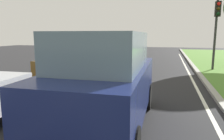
{
  "coord_description": "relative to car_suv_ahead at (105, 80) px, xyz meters",
  "views": [
    {
      "loc": [
        2.39,
        4.01,
        2.22
      ],
      "look_at": [
        0.8,
        9.92,
        1.2
      ],
      "focal_mm": 33.89,
      "sensor_mm": 36.0,
      "label": 1
    }
  ],
  "objects": [
    {
      "name": "curb_right",
      "position": [
        3.12,
        5.34,
        -1.11
      ],
      "size": [
        0.24,
        48.0,
        0.12
      ],
      "primitive_type": "cube",
      "color": "#9E9B93",
      "rests_on": "ground"
    },
    {
      "name": "lane_line_right_edge",
      "position": [
        2.62,
        5.34,
        -1.16
      ],
      "size": [
        0.12,
        32.0,
        0.01
      ],
      "primitive_type": "cube",
      "color": "silver",
      "rests_on": "ground"
    },
    {
      "name": "ground_plane",
      "position": [
        -0.98,
        5.34,
        -1.17
      ],
      "size": [
        60.0,
        60.0,
        0.0
      ],
      "primitive_type": "plane",
      "color": "#262628"
    },
    {
      "name": "car_suv_ahead",
      "position": [
        0.0,
        0.0,
        0.0
      ],
      "size": [
        2.03,
        4.53,
        2.28
      ],
      "rotation": [
        0.0,
        0.0,
        0.02
      ],
      "color": "navy",
      "rests_on": "ground"
    },
    {
      "name": "traffic_light_near_right",
      "position": [
        4.15,
        9.67,
        1.84
      ],
      "size": [
        0.32,
        0.5,
        4.42
      ],
      "color": "#2D2D2D",
      "rests_on": "ground"
    },
    {
      "name": "lane_line_center",
      "position": [
        -1.68,
        5.34,
        -1.16
      ],
      "size": [
        0.12,
        32.0,
        0.01
      ],
      "primitive_type": "cube",
      "color": "silver",
      "rests_on": "ground"
    },
    {
      "name": "car_hatchback_far",
      "position": [
        -3.54,
        4.92,
        -0.28
      ],
      "size": [
        1.83,
        3.75,
        1.78
      ],
      "rotation": [
        0.0,
        0.0,
        0.03
      ],
      "color": "brown",
      "rests_on": "ground"
    }
  ]
}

